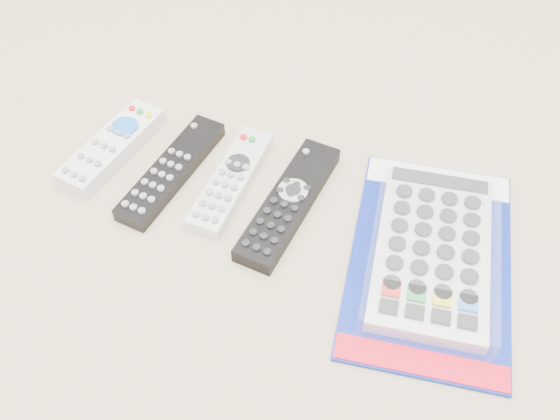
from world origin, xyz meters
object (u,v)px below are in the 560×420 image
(remote_silver_dvd, at_px, (231,180))
(remote_large_black, at_px, (289,203))
(remote_small_grey, at_px, (112,147))
(remote_slim_black, at_px, (171,170))
(jumbo_remote_packaged, at_px, (433,249))

(remote_silver_dvd, bearing_deg, remote_large_black, -6.69)
(remote_small_grey, height_order, remote_silver_dvd, remote_small_grey)
(remote_small_grey, distance_m, remote_silver_dvd, 0.17)
(remote_small_grey, bearing_deg, remote_slim_black, 2.78)
(remote_slim_black, relative_size, remote_silver_dvd, 1.10)
(remote_slim_black, bearing_deg, remote_silver_dvd, 15.32)
(remote_silver_dvd, xyz_separation_m, jumbo_remote_packaged, (0.25, -0.04, 0.01))
(remote_silver_dvd, xyz_separation_m, remote_large_black, (0.08, -0.01, 0.00))
(remote_small_grey, relative_size, jumbo_remote_packaged, 0.56)
(remote_large_black, distance_m, jumbo_remote_packaged, 0.18)
(remote_large_black, bearing_deg, remote_slim_black, -173.86)
(remote_slim_black, distance_m, jumbo_remote_packaged, 0.33)
(remote_slim_black, height_order, remote_large_black, same)
(remote_small_grey, relative_size, remote_silver_dvd, 0.97)
(remote_small_grey, bearing_deg, jumbo_remote_packaged, 5.73)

